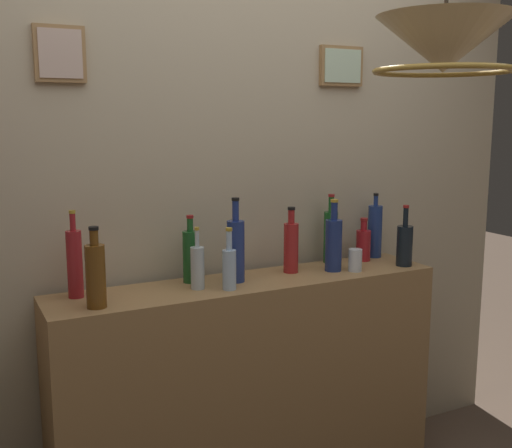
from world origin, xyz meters
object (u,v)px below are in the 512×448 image
at_px(liquor_bottle_scotch, 229,267).
at_px(pendant_lamp, 444,47).
at_px(liquor_bottle_rum, 291,246).
at_px(liquor_bottle_tequila, 198,267).
at_px(liquor_bottle_sherry, 331,235).
at_px(liquor_bottle_vermouth, 405,244).
at_px(liquor_bottle_brandy, 96,274).
at_px(glass_tumbler_rocks, 355,260).
at_px(liquor_bottle_whiskey, 334,243).
at_px(liquor_bottle_port, 191,255).
at_px(liquor_bottle_mezcal, 75,263).
at_px(liquor_bottle_gin, 375,231).
at_px(liquor_bottle_bourbon, 363,244).
at_px(liquor_bottle_amaro, 236,249).

xyz_separation_m(liquor_bottle_scotch, pendant_lamp, (0.34, -0.77, 0.79)).
bearing_deg(liquor_bottle_scotch, liquor_bottle_rum, 20.11).
height_order(liquor_bottle_scotch, liquor_bottle_tequila, same).
height_order(liquor_bottle_sherry, liquor_bottle_rum, liquor_bottle_sherry).
relative_size(liquor_bottle_vermouth, liquor_bottle_scotch, 1.13).
relative_size(liquor_bottle_brandy, liquor_bottle_tequila, 1.18).
bearing_deg(glass_tumbler_rocks, liquor_bottle_brandy, -179.14).
distance_m(liquor_bottle_whiskey, liquor_bottle_brandy, 1.07).
relative_size(liquor_bottle_vermouth, liquor_bottle_port, 1.00).
bearing_deg(liquor_bottle_scotch, liquor_bottle_sherry, 18.89).
relative_size(liquor_bottle_vermouth, liquor_bottle_rum, 0.97).
relative_size(liquor_bottle_whiskey, liquor_bottle_mezcal, 0.96).
height_order(liquor_bottle_sherry, liquor_bottle_mezcal, liquor_bottle_mezcal).
xyz_separation_m(liquor_bottle_gin, liquor_bottle_tequila, (-0.99, -0.14, -0.04)).
height_order(liquor_bottle_vermouth, glass_tumbler_rocks, liquor_bottle_vermouth).
distance_m(liquor_bottle_vermouth, liquor_bottle_bourbon, 0.20).
xyz_separation_m(liquor_bottle_port, pendant_lamp, (0.44, -0.95, 0.77)).
height_order(liquor_bottle_mezcal, liquor_bottle_rum, liquor_bottle_mezcal).
distance_m(liquor_bottle_brandy, liquor_bottle_bourbon, 1.32).
relative_size(liquor_bottle_bourbon, liquor_bottle_port, 0.73).
relative_size(liquor_bottle_sherry, liquor_bottle_rum, 1.11).
distance_m(liquor_bottle_bourbon, liquor_bottle_rum, 0.43).
bearing_deg(liquor_bottle_brandy, liquor_bottle_tequila, 8.95).
bearing_deg(glass_tumbler_rocks, liquor_bottle_sherry, 91.25).
height_order(liquor_bottle_amaro, pendant_lamp, pendant_lamp).
bearing_deg(liquor_bottle_mezcal, liquor_bottle_brandy, -75.87).
distance_m(liquor_bottle_vermouth, liquor_bottle_tequila, 1.00).
bearing_deg(liquor_bottle_gin, liquor_bottle_scotch, -166.44).
bearing_deg(liquor_bottle_gin, glass_tumbler_rocks, -142.72).
height_order(liquor_bottle_brandy, liquor_bottle_port, liquor_bottle_brandy).
relative_size(liquor_bottle_brandy, glass_tumbler_rocks, 2.96).
bearing_deg(liquor_bottle_bourbon, liquor_bottle_tequila, -173.28).
height_order(liquor_bottle_whiskey, liquor_bottle_port, liquor_bottle_whiskey).
bearing_deg(liquor_bottle_rum, liquor_bottle_mezcal, 177.85).
distance_m(liquor_bottle_sherry, liquor_bottle_mezcal, 1.19).
xyz_separation_m(liquor_bottle_sherry, liquor_bottle_gin, (0.26, -0.00, 0.00)).
bearing_deg(pendant_lamp, liquor_bottle_whiskey, 76.58).
bearing_deg(liquor_bottle_scotch, liquor_bottle_whiskey, 7.34).
bearing_deg(liquor_bottle_port, liquor_bottle_brandy, -157.92).
bearing_deg(liquor_bottle_vermouth, liquor_bottle_tequila, 176.23).
height_order(liquor_bottle_gin, glass_tumbler_rocks, liquor_bottle_gin).
height_order(liquor_bottle_rum, glass_tumbler_rocks, liquor_bottle_rum).
bearing_deg(glass_tumbler_rocks, liquor_bottle_gin, 37.28).
bearing_deg(liquor_bottle_sherry, liquor_bottle_tequila, -168.73).
height_order(liquor_bottle_port, glass_tumbler_rocks, liquor_bottle_port).
bearing_deg(liquor_bottle_gin, liquor_bottle_tequila, -171.65).
bearing_deg(liquor_bottle_brandy, glass_tumbler_rocks, 0.86).
xyz_separation_m(liquor_bottle_brandy, glass_tumbler_rocks, (1.15, 0.02, -0.07)).
height_order(liquor_bottle_amaro, liquor_bottle_rum, liquor_bottle_amaro).
xyz_separation_m(liquor_bottle_mezcal, liquor_bottle_tequila, (0.46, -0.10, -0.05)).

